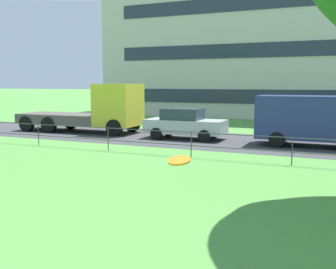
{
  "coord_description": "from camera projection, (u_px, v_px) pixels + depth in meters",
  "views": [
    {
      "loc": [
        5.25,
        0.5,
        2.81
      ],
      "look_at": [
        1.52,
        8.97,
        1.61
      ],
      "focal_mm": 42.96,
      "sensor_mm": 36.0,
      "label": 1
    }
  ],
  "objects": [
    {
      "name": "frisbee",
      "position": [
        179.0,
        160.0,
        4.69
      ],
      "size": [
        0.3,
        0.3,
        0.08
      ],
      "color": "orange"
    },
    {
      "name": "park_fence",
      "position": [
        191.0,
        140.0,
        15.17
      ],
      "size": [
        29.48,
        0.04,
        1.0
      ],
      "color": "#333833",
      "rests_on": "ground"
    },
    {
      "name": "flatbed_truck_right",
      "position": [
        96.0,
        111.0,
        22.73
      ],
      "size": [
        7.38,
        2.67,
        2.75
      ],
      "color": "yellow",
      "rests_on": "ground"
    },
    {
      "name": "panel_van_far_right",
      "position": [
        316.0,
        118.0,
        17.62
      ],
      "size": [
        5.03,
        2.16,
        2.24
      ],
      "color": "navy",
      "rests_on": "ground"
    },
    {
      "name": "street_strip",
      "position": [
        225.0,
        141.0,
        19.48
      ],
      "size": [
        80.0,
        6.13,
        0.01
      ],
      "primitive_type": "cube",
      "color": "#424247",
      "rests_on": "ground"
    },
    {
      "name": "apartment_building_background",
      "position": [
        278.0,
        13.0,
        35.55
      ],
      "size": [
        28.54,
        13.39,
        17.92
      ],
      "color": "beige",
      "rests_on": "ground"
    },
    {
      "name": "car_silver_far_left",
      "position": [
        185.0,
        124.0,
        20.17
      ],
      "size": [
        4.04,
        1.9,
        1.54
      ],
      "color": "#B7BABF",
      "rests_on": "ground"
    }
  ]
}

